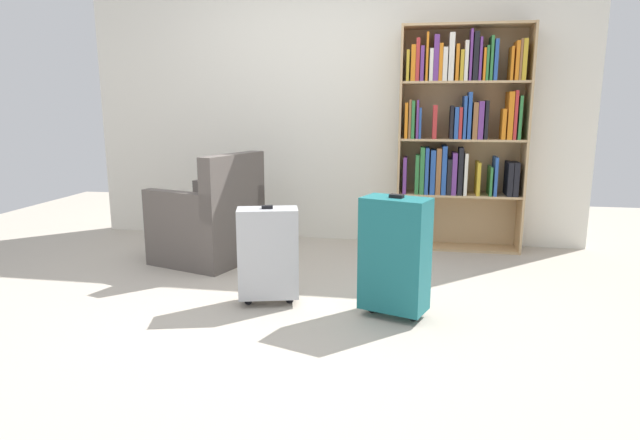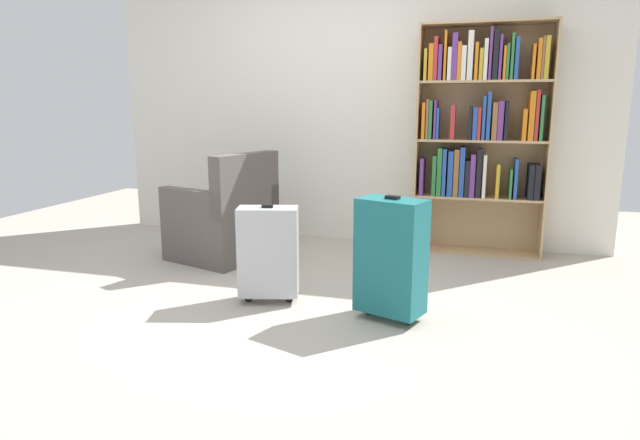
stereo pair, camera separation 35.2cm
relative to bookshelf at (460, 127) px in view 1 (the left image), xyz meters
name	(u,v)px [view 1 (the left image)]	position (x,y,z in m)	size (l,w,h in m)	color
ground_plane	(288,303)	(-1.16, -1.65, -1.09)	(8.16, 8.16, 0.00)	#B2A899
back_wall	(332,102)	(-1.16, 0.21, 0.21)	(4.66, 0.10, 2.60)	silver
bookshelf	(460,127)	(0.00, 0.00, 0.00)	(1.09, 0.30, 1.94)	tan
armchair	(210,224)	(-2.02, -0.78, -0.77)	(0.88, 0.88, 0.90)	#59514C
mug	(254,264)	(-1.60, -0.98, -1.04)	(0.12, 0.08, 0.10)	white
suitcase_teal	(395,254)	(-0.47, -1.75, -0.69)	(0.44, 0.34, 0.76)	#19666B
suitcase_silver	(268,253)	(-1.29, -1.67, -0.75)	(0.42, 0.29, 0.65)	#B7BABF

